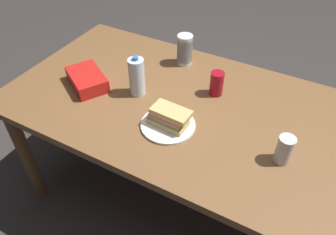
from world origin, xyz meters
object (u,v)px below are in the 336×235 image
at_px(paper_plate, 168,125).
at_px(dining_table, 188,119).
at_px(chip_bag, 87,80).
at_px(soda_can_red, 217,83).
at_px(plastic_cup_stack, 185,50).
at_px(water_bottle_tall, 137,77).
at_px(soda_can_silver, 284,150).
at_px(sandwich, 169,117).

bearing_deg(paper_plate, dining_table, 83.09).
relative_size(dining_table, chip_bag, 7.77).
height_order(soda_can_red, chip_bag, soda_can_red).
xyz_separation_m(paper_plate, chip_bag, (-0.50, 0.07, 0.03)).
bearing_deg(plastic_cup_stack, water_bottle_tall, -102.67).
xyz_separation_m(soda_can_red, chip_bag, (-0.60, -0.25, -0.03)).
bearing_deg(water_bottle_tall, paper_plate, -29.41).
bearing_deg(dining_table, water_bottle_tall, -172.76).
distance_m(paper_plate, soda_can_red, 0.34).
bearing_deg(dining_table, soda_can_silver, -15.59).
distance_m(paper_plate, water_bottle_tall, 0.30).
height_order(dining_table, soda_can_red, soda_can_red).
distance_m(water_bottle_tall, plastic_cup_stack, 0.36).
bearing_deg(chip_bag, plastic_cup_stack, 82.83).
bearing_deg(plastic_cup_stack, soda_can_silver, -34.57).
relative_size(dining_table, paper_plate, 7.40).
xyz_separation_m(sandwich, water_bottle_tall, (-0.25, 0.14, 0.04)).
height_order(dining_table, chip_bag, chip_bag).
relative_size(sandwich, plastic_cup_stack, 1.12).
bearing_deg(paper_plate, plastic_cup_stack, 108.59).
distance_m(chip_bag, water_bottle_tall, 0.27).
height_order(sandwich, plastic_cup_stack, plastic_cup_stack).
bearing_deg(paper_plate, water_bottle_tall, 150.59).
relative_size(sandwich, soda_can_silver, 1.53).
xyz_separation_m(paper_plate, sandwich, (0.00, 0.00, 0.05)).
height_order(paper_plate, sandwich, sandwich).
xyz_separation_m(dining_table, soda_can_silver, (0.47, -0.13, 0.15)).
relative_size(chip_bag, soda_can_silver, 1.89).
xyz_separation_m(dining_table, plastic_cup_stack, (-0.19, 0.32, 0.17)).
xyz_separation_m(chip_bag, water_bottle_tall, (0.26, 0.07, 0.06)).
distance_m(sandwich, chip_bag, 0.51).
bearing_deg(soda_can_red, dining_table, -116.95).
height_order(dining_table, soda_can_silver, soda_can_silver).
bearing_deg(soda_can_red, sandwich, -106.06).
xyz_separation_m(dining_table, water_bottle_tall, (-0.27, -0.03, 0.18)).
xyz_separation_m(paper_plate, soda_can_silver, (0.49, 0.04, 0.06)).
relative_size(paper_plate, plastic_cup_stack, 1.45).
bearing_deg(soda_can_red, paper_plate, -106.62).
distance_m(soda_can_red, plastic_cup_stack, 0.31).
xyz_separation_m(water_bottle_tall, soda_can_silver, (0.73, -0.10, -0.04)).
relative_size(paper_plate, chip_bag, 1.05).
relative_size(dining_table, sandwich, 9.55).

